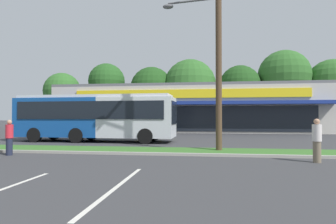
{
  "coord_description": "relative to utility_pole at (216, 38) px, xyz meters",
  "views": [
    {
      "loc": [
        4.26,
        0.23,
        1.75
      ],
      "look_at": [
        1.8,
        18.1,
        2.05
      ],
      "focal_mm": 29.98,
      "sensor_mm": 36.0,
      "label": 1
    }
  ],
  "objects": [
    {
      "name": "tree_right",
      "position": [
        11.54,
        31.59,
        2.43
      ],
      "size": [
        8.01,
        8.01,
        12.1
      ],
      "color": "#473323",
      "rests_on": "ground_plane"
    },
    {
      "name": "grass_median",
      "position": [
        -4.73,
        -0.23,
        -5.59
      ],
      "size": [
        56.0,
        2.2,
        0.12
      ],
      "primitive_type": "cube",
      "color": "#386B28",
      "rests_on": "ground_plane"
    },
    {
      "name": "car_0",
      "position": [
        -14.72,
        10.19,
        -4.85
      ],
      "size": [
        4.61,
        1.9,
        1.55
      ],
      "rotation": [
        0.0,
        0.0,
        3.14
      ],
      "color": "black",
      "rests_on": "ground_plane"
    },
    {
      "name": "utility_pole",
      "position": [
        0.0,
        0.0,
        0.0
      ],
      "size": [
        3.1,
        2.4,
        10.6
      ],
      "color": "#4C3826",
      "rests_on": "ground_plane"
    },
    {
      "name": "parking_stripe_2",
      "position": [
        -2.69,
        -7.24,
        -5.65
      ],
      "size": [
        0.12,
        4.8,
        0.01
      ],
      "primitive_type": "cube",
      "color": "silver",
      "rests_on": "ground_plane"
    },
    {
      "name": "tree_left",
      "position": [
        -17.15,
        31.32,
        2.01
      ],
      "size": [
        6.09,
        6.09,
        10.73
      ],
      "color": "#473323",
      "rests_on": "ground_plane"
    },
    {
      "name": "pedestrian_near_bench",
      "position": [
        3.7,
        -2.63,
        -4.81
      ],
      "size": [
        0.34,
        0.34,
        1.68
      ],
      "rotation": [
        0.0,
        0.0,
        3.47
      ],
      "color": "#726651",
      "rests_on": "ground_plane"
    },
    {
      "name": "tree_far_right",
      "position": [
        18.37,
        31.35,
        1.23
      ],
      "size": [
        7.15,
        7.15,
        10.46
      ],
      "color": "#473323",
      "rests_on": "ground_plane"
    },
    {
      "name": "pedestrian_by_pole",
      "position": [
        -9.34,
        -2.36,
        -4.84
      ],
      "size": [
        0.32,
        0.32,
        1.61
      ],
      "rotation": [
        0.0,
        0.0,
        4.18
      ],
      "color": "#1E2338",
      "rests_on": "ground_plane"
    },
    {
      "name": "tree_far_left",
      "position": [
        -23.74,
        28.76,
        0.28
      ],
      "size": [
        5.87,
        5.87,
        8.88
      ],
      "color": "#473323",
      "rests_on": "ground_plane"
    },
    {
      "name": "city_bus",
      "position": [
        -8.21,
        4.86,
        -3.89
      ],
      "size": [
        11.26,
        2.9,
        3.25
      ],
      "rotation": [
        0.0,
        0.0,
        -0.03
      ],
      "color": "#144793",
      "rests_on": "ground_plane"
    },
    {
      "name": "tree_mid_right",
      "position": [
        4.72,
        30.72,
        0.91
      ],
      "size": [
        6.37,
        6.37,
        9.76
      ],
      "color": "#473323",
      "rests_on": "ground_plane"
    },
    {
      "name": "storefront_building",
      "position": [
        -2.45,
        22.16,
        -2.93
      ],
      "size": [
        31.17,
        14.13,
        5.43
      ],
      "color": "#BCB7AD",
      "rests_on": "ground_plane"
    },
    {
      "name": "tree_mid_left",
      "position": [
        -9.38,
        31.03,
        0.77
      ],
      "size": [
        6.91,
        6.91,
        9.89
      ],
      "color": "#473323",
      "rests_on": "ground_plane"
    },
    {
      "name": "tree_mid",
      "position": [
        -3.07,
        31.0,
        1.15
      ],
      "size": [
        8.29,
        8.29,
        10.96
      ],
      "color": "#473323",
      "rests_on": "ground_plane"
    },
    {
      "name": "curb_lip",
      "position": [
        -4.73,
        -1.45,
        -5.59
      ],
      "size": [
        56.0,
        0.24,
        0.12
      ],
      "primitive_type": "cube",
      "color": "#99968C",
      "rests_on": "ground_plane"
    }
  ]
}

